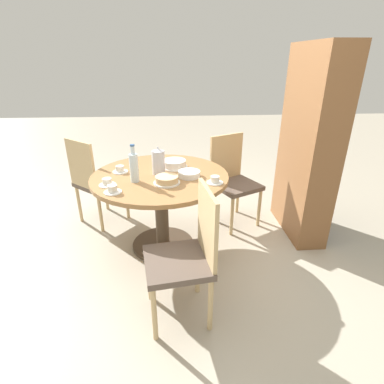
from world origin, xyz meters
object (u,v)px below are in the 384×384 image
object	(u,v)px
chair_a	(233,178)
chair_b	(95,180)
chair_c	(187,254)
water_bottle	(134,167)
bookshelf	(305,152)
cup_d	(215,180)
cup_a	(120,170)
coffee_pot	(158,162)
cake_main	(174,164)
cake_second	(167,180)
cup_c	(107,183)
cup_b	(113,190)

from	to	relation	value
chair_a	chair_b	xyz separation A→B (m)	(-0.06, -1.44, 0.00)
chair_c	water_bottle	bearing A→B (deg)	-159.29
chair_a	water_bottle	bearing A→B (deg)	-174.63
bookshelf	cup_d	bearing A→B (deg)	115.98
cup_a	chair_a	bearing A→B (deg)	107.93
coffee_pot	cake_main	size ratio (longest dim) A/B	0.99
chair_a	water_bottle	size ratio (longest dim) A/B	3.02
coffee_pot	cake_second	size ratio (longest dim) A/B	1.14
chair_a	cake_second	world-z (taller)	chair_a
bookshelf	cake_main	xyz separation A→B (m)	(0.05, -1.25, -0.07)
cake_main	chair_b	bearing A→B (deg)	-111.49
chair_c	bookshelf	bearing A→B (deg)	123.82
chair_a	cup_c	xyz separation A→B (m)	(0.65, -1.15, 0.26)
cup_a	water_bottle	bearing A→B (deg)	33.87
cake_main	cake_second	world-z (taller)	cake_main
cup_a	cup_d	size ratio (longest dim) A/B	1.00
chair_b	coffee_pot	distance (m)	0.91
bookshelf	cake_main	world-z (taller)	bookshelf
water_bottle	cake_main	xyz separation A→B (m)	(-0.32, 0.33, -0.09)
cake_second	chair_a	bearing A→B (deg)	133.51
bookshelf	water_bottle	world-z (taller)	bookshelf
water_bottle	chair_c	bearing A→B (deg)	28.98
chair_a	cake_second	distance (m)	0.97
cup_d	cake_second	bearing A→B (deg)	-92.86
coffee_pot	cup_d	world-z (taller)	coffee_pot
chair_b	bookshelf	xyz separation A→B (m)	(0.28, 2.07, 0.34)
chair_a	chair_c	size ratio (longest dim) A/B	1.00
chair_b	cup_b	distance (m)	0.96
cake_main	cup_c	distance (m)	0.66
coffee_pot	cup_c	xyz separation A→B (m)	(0.23, -0.40, -0.09)
bookshelf	cup_a	xyz separation A→B (m)	(0.14, -1.73, -0.08)
cake_main	cup_a	distance (m)	0.49
coffee_pot	cup_c	distance (m)	0.47
chair_c	cake_main	distance (m)	1.06
chair_a	cup_d	world-z (taller)	chair_a
chair_b	cake_second	world-z (taller)	chair_b
water_bottle	cake_second	bearing A→B (deg)	76.79
cup_b	chair_a	bearing A→B (deg)	126.29
chair_b	bookshelf	distance (m)	2.12
chair_c	coffee_pot	size ratio (longest dim) A/B	3.85
chair_a	cup_c	bearing A→B (deg)	-176.93
bookshelf	coffee_pot	bearing A→B (deg)	98.47
cup_a	cake_main	bearing A→B (deg)	100.84
chair_b	cup_b	size ratio (longest dim) A/B	6.99
cake_main	cup_a	size ratio (longest dim) A/B	1.84
chair_c	bookshelf	xyz separation A→B (m)	(-1.07, 1.19, 0.34)
chair_c	cup_d	size ratio (longest dim) A/B	6.99
chair_b	cup_b	xyz separation A→B (m)	(0.86, 0.35, 0.26)
bookshelf	cup_c	bearing A→B (deg)	103.83
cup_c	coffee_pot	bearing A→B (deg)	120.18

